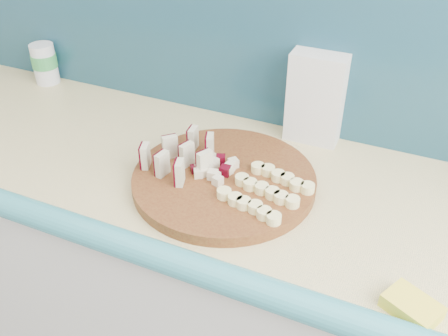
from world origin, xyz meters
The scene contains 10 objects.
kitchen_counter centered at (0.10, 1.50, 0.46)m, with size 2.20×0.63×0.91m.
backsplash centered at (0.10, 1.79, 1.16)m, with size 2.20×0.02×0.50m, color teal.
cutting_board centered at (0.25, 1.46, 0.92)m, with size 0.42×0.42×0.03m, color #4C1F10.
apple_wedges centered at (0.14, 1.46, 0.97)m, with size 0.16×0.18×0.06m.
apple_chunks centered at (0.22, 1.47, 0.95)m, with size 0.07×0.07×0.02m.
banana_slices centered at (0.36, 1.44, 0.95)m, with size 0.19×0.19×0.02m.
flour_bag centered at (0.38, 1.76, 1.03)m, with size 0.14×0.10×0.24m, color silver.
canister centered at (-0.49, 1.73, 0.98)m, with size 0.08×0.08×0.13m.
sponge centered at (0.69, 1.26, 0.92)m, with size 0.09×0.06×0.03m, color yellow.
banana_peel centered at (0.15, 1.55, 0.91)m, with size 0.22×0.19×0.01m.
Camera 1 is at (0.63, 0.62, 1.60)m, focal length 40.00 mm.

